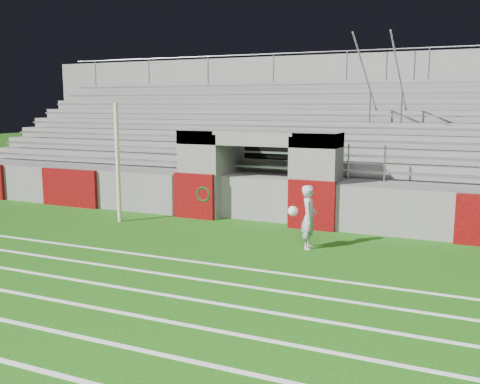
% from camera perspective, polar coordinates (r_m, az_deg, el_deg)
% --- Properties ---
extents(ground, '(90.00, 90.00, 0.00)m').
position_cam_1_polar(ground, '(12.67, -4.15, -6.06)').
color(ground, '#19500D').
rests_on(ground, ground).
extents(field_post, '(0.12, 0.12, 3.40)m').
position_cam_1_polar(field_post, '(15.67, -12.91, 3.01)').
color(field_post, beige).
rests_on(field_post, ground).
extents(field_markings, '(28.00, 8.09, 0.01)m').
position_cam_1_polar(field_markings, '(8.82, -20.01, -13.60)').
color(field_markings, white).
rests_on(field_markings, ground).
extents(stadium_structure, '(26.00, 8.48, 5.42)m').
position_cam_1_polar(stadium_structure, '(19.70, 6.76, 3.82)').
color(stadium_structure, slate).
rests_on(stadium_structure, ground).
extents(goalkeeper_with_ball, '(0.67, 0.62, 1.51)m').
position_cam_1_polar(goalkeeper_with_ball, '(12.61, 7.30, -2.65)').
color(goalkeeper_with_ball, '#ADB2B6').
rests_on(goalkeeper_with_ball, ground).
extents(hose_coil, '(0.53, 0.15, 0.53)m').
position_cam_1_polar(hose_coil, '(15.71, -3.86, -0.21)').
color(hose_coil, '#0C3E0D').
rests_on(hose_coil, ground).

